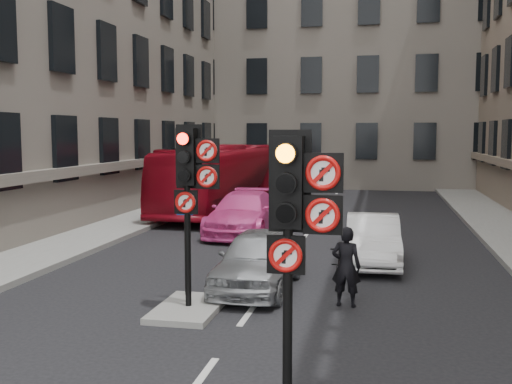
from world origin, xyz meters
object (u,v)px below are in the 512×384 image
at_px(car_white, 373,240).
at_px(info_sign, 186,235).
at_px(bus_red, 220,178).
at_px(signal_near, 295,213).
at_px(car_silver, 258,259).
at_px(motorcyclist, 346,267).
at_px(motorcycle, 340,263).
at_px(signal_far, 191,176).
at_px(car_pink, 244,213).

distance_m(car_white, info_sign, 5.88).
bearing_deg(bus_red, signal_near, -68.76).
distance_m(bus_red, info_sign, 14.11).
bearing_deg(car_silver, motorcyclist, -24.90).
bearing_deg(info_sign, motorcyclist, 0.69).
distance_m(signal_near, motorcyclist, 5.32).
height_order(car_white, motorcycle, car_white).
distance_m(car_silver, bus_red, 13.26).
bearing_deg(motorcyclist, car_silver, -19.11).
height_order(motorcyclist, info_sign, info_sign).
bearing_deg(bus_red, motorcycle, -58.98).
xyz_separation_m(car_silver, bus_red, (-4.30, 12.52, 0.82)).
xyz_separation_m(bus_red, motorcyclist, (6.33, -13.52, -0.68)).
bearing_deg(car_silver, signal_far, -113.18).
bearing_deg(signal_far, bus_red, 103.12).
distance_m(bus_red, motorcyclist, 14.94).
xyz_separation_m(signal_far, motorcycle, (2.70, 2.94, -2.24)).
distance_m(car_silver, motorcyclist, 2.27).
xyz_separation_m(signal_near, bus_red, (-5.99, 18.53, -1.08)).
distance_m(signal_near, signal_far, 4.77).
xyz_separation_m(motorcycle, info_sign, (-3.08, -2.20, 0.93)).
bearing_deg(signal_near, bus_red, 107.91).
relative_size(bus_red, info_sign, 5.45).
xyz_separation_m(car_white, motorcycle, (-0.72, -2.23, -0.19)).
bearing_deg(motorcyclist, bus_red, -57.76).
distance_m(car_silver, info_sign, 1.95).
bearing_deg(signal_near, car_white, 84.90).
bearing_deg(car_pink, bus_red, 113.40).
xyz_separation_m(car_pink, motorcycle, (3.77, -6.24, -0.26)).
relative_size(signal_far, car_silver, 0.90).
bearing_deg(motorcyclist, signal_near, 93.22).
relative_size(car_white, motorcycle, 2.58).
bearing_deg(motorcycle, signal_far, -135.34).
bearing_deg(car_pink, motorcycle, -58.80).
xyz_separation_m(signal_far, motorcyclist, (2.94, 1.01, -1.88)).
bearing_deg(bus_red, signal_far, -73.55).
bearing_deg(info_sign, signal_far, -66.78).
xyz_separation_m(signal_far, car_silver, (0.92, 2.01, -2.03)).
distance_m(motorcycle, info_sign, 3.89).
relative_size(signal_far, bus_red, 0.33).
distance_m(car_pink, info_sign, 8.49).
height_order(signal_far, car_white, signal_far).
distance_m(car_white, car_pink, 6.02).
height_order(bus_red, info_sign, bus_red).
xyz_separation_m(car_white, car_pink, (-4.49, 4.01, 0.07)).
height_order(signal_far, car_silver, signal_far).
bearing_deg(signal_far, info_sign, 117.13).
bearing_deg(signal_far, car_pink, 96.68).
bearing_deg(motorcycle, car_silver, -155.23).
bearing_deg(motorcyclist, signal_far, 26.04).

